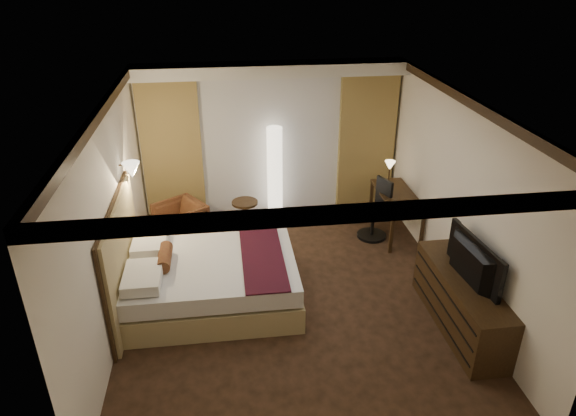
{
  "coord_description": "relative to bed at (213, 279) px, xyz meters",
  "views": [
    {
      "loc": [
        -0.83,
        -5.82,
        4.28
      ],
      "look_at": [
        0.0,
        0.4,
        1.15
      ],
      "focal_mm": 32.0,
      "sensor_mm": 36.0,
      "label": 1
    }
  ],
  "objects": [
    {
      "name": "floor",
      "position": [
        1.07,
        -0.02,
        -0.33
      ],
      "size": [
        4.5,
        5.5,
        0.01
      ],
      "primitive_type": "cube",
      "color": "black",
      "rests_on": "ground"
    },
    {
      "name": "ceiling",
      "position": [
        1.07,
        -0.02,
        2.37
      ],
      "size": [
        4.5,
        5.5,
        0.01
      ],
      "primitive_type": "cube",
      "color": "white",
      "rests_on": "back_wall"
    },
    {
      "name": "back_wall",
      "position": [
        1.07,
        2.73,
        1.02
      ],
      "size": [
        4.5,
        0.02,
        2.7
      ],
      "primitive_type": "cube",
      "color": "white",
      "rests_on": "floor"
    },
    {
      "name": "left_wall",
      "position": [
        -1.18,
        -0.02,
        1.02
      ],
      "size": [
        0.02,
        5.5,
        2.7
      ],
      "primitive_type": "cube",
      "color": "white",
      "rests_on": "floor"
    },
    {
      "name": "right_wall",
      "position": [
        3.32,
        -0.02,
        1.02
      ],
      "size": [
        0.02,
        5.5,
        2.7
      ],
      "primitive_type": "cube",
      "color": "white",
      "rests_on": "floor"
    },
    {
      "name": "crown_molding",
      "position": [
        1.07,
        -0.02,
        2.31
      ],
      "size": [
        4.5,
        5.5,
        0.12
      ],
      "primitive_type": null,
      "color": "black",
      "rests_on": "ceiling"
    },
    {
      "name": "soffit",
      "position": [
        1.07,
        2.48,
        2.27
      ],
      "size": [
        4.5,
        0.5,
        0.2
      ],
      "primitive_type": "cube",
      "color": "white",
      "rests_on": "ceiling"
    },
    {
      "name": "curtain_sheer",
      "position": [
        1.07,
        2.65,
        0.92
      ],
      "size": [
        2.48,
        0.04,
        2.45
      ],
      "primitive_type": "cube",
      "color": "silver",
      "rests_on": "back_wall"
    },
    {
      "name": "curtain_left_drape",
      "position": [
        -0.63,
        2.59,
        0.92
      ],
      "size": [
        1.0,
        0.14,
        2.45
      ],
      "primitive_type": "cube",
      "color": "#A3814A",
      "rests_on": "back_wall"
    },
    {
      "name": "curtain_right_drape",
      "position": [
        2.77,
        2.59,
        0.92
      ],
      "size": [
        1.0,
        0.14,
        2.45
      ],
      "primitive_type": "cube",
      "color": "#A3814A",
      "rests_on": "back_wall"
    },
    {
      "name": "wall_sconce",
      "position": [
        -1.02,
        0.87,
        1.29
      ],
      "size": [
        0.24,
        0.24,
        0.24
      ],
      "primitive_type": null,
      "color": "white",
      "rests_on": "left_wall"
    },
    {
      "name": "bed",
      "position": [
        0.0,
        0.0,
        0.0
      ],
      "size": [
        2.24,
        1.75,
        0.66
      ],
      "primitive_type": null,
      "color": "white",
      "rests_on": "floor"
    },
    {
      "name": "headboard",
      "position": [
        -1.13,
        0.0,
        0.42
      ],
      "size": [
        0.12,
        2.05,
        1.5
      ],
      "primitive_type": null,
      "color": "tan",
      "rests_on": "floor"
    },
    {
      "name": "armchair",
      "position": [
        -0.52,
        1.74,
        0.03
      ],
      "size": [
        0.93,
        0.94,
        0.72
      ],
      "primitive_type": "imported",
      "rotation": [
        0.0,
        0.0,
        -0.98
      ],
      "color": "#532519",
      "rests_on": "floor"
    },
    {
      "name": "side_table",
      "position": [
        0.55,
        2.03,
        -0.08
      ],
      "size": [
        0.44,
        0.44,
        0.49
      ],
      "primitive_type": null,
      "color": "black",
      "rests_on": "floor"
    },
    {
      "name": "floor_lamp",
      "position": [
        1.1,
        2.38,
        0.51
      ],
      "size": [
        0.35,
        0.35,
        1.68
      ],
      "primitive_type": null,
      "color": "white",
      "rests_on": "floor"
    },
    {
      "name": "desk",
      "position": [
        3.02,
        1.46,
        0.05
      ],
      "size": [
        0.55,
        1.27,
        0.75
      ],
      "primitive_type": null,
      "color": "black",
      "rests_on": "floor"
    },
    {
      "name": "desk_lamp",
      "position": [
        3.02,
        1.95,
        0.59
      ],
      "size": [
        0.18,
        0.18,
        0.34
      ],
      "primitive_type": null,
      "color": "#FFD899",
      "rests_on": "desk"
    },
    {
      "name": "office_chair",
      "position": [
        2.62,
        1.41,
        0.18
      ],
      "size": [
        0.63,
        0.63,
        1.02
      ],
      "primitive_type": null,
      "rotation": [
        0.0,
        0.0,
        0.37
      ],
      "color": "black",
      "rests_on": "floor"
    },
    {
      "name": "dresser",
      "position": [
        3.07,
        -0.96,
        0.03
      ],
      "size": [
        0.5,
        1.87,
        0.73
      ],
      "primitive_type": null,
      "color": "black",
      "rests_on": "floor"
    },
    {
      "name": "television",
      "position": [
        3.04,
        -0.96,
        0.72
      ],
      "size": [
        0.75,
        1.19,
        0.15
      ],
      "primitive_type": "imported",
      "rotation": [
        0.0,
        0.0,
        1.66
      ],
      "color": "black",
      "rests_on": "dresser"
    }
  ]
}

